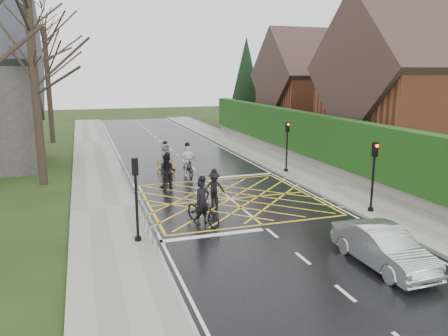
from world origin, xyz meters
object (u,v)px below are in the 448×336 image
cyclist_rear (203,209)px  cyclist_back (168,175)px  cyclist_mid (214,192)px  car (383,247)px  cyclist_front (188,164)px  cyclist_lead (166,161)px

cyclist_rear → cyclist_back: bearing=71.1°
cyclist_back → cyclist_mid: size_ratio=1.11×
cyclist_rear → cyclist_mid: 2.70m
car → cyclist_mid: bearing=110.9°
cyclist_rear → cyclist_front: 8.56m
car → cyclist_back: bearing=111.2°
cyclist_lead → cyclist_back: bearing=-122.7°
cyclist_back → cyclist_front: size_ratio=0.98×
cyclist_mid → car: bearing=-60.6°
cyclist_rear → car: cyclist_rear is taller
cyclist_rear → cyclist_front: size_ratio=1.06×
cyclist_front → cyclist_lead: bearing=117.2°
cyclist_back → cyclist_front: cyclist_front is taller
cyclist_rear → cyclist_back: size_ratio=1.08×
cyclist_rear → cyclist_front: (1.40, 8.45, 0.11)m
cyclist_back → car: size_ratio=0.52×
cyclist_back → cyclist_lead: size_ratio=0.98×
cyclist_back → cyclist_front: bearing=79.7°
cyclist_rear → cyclist_lead: bearing=66.2°
cyclist_mid → cyclist_rear: bearing=-109.2°
cyclist_mid → cyclist_front: cyclist_front is taller
cyclist_front → car: cyclist_front is taller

